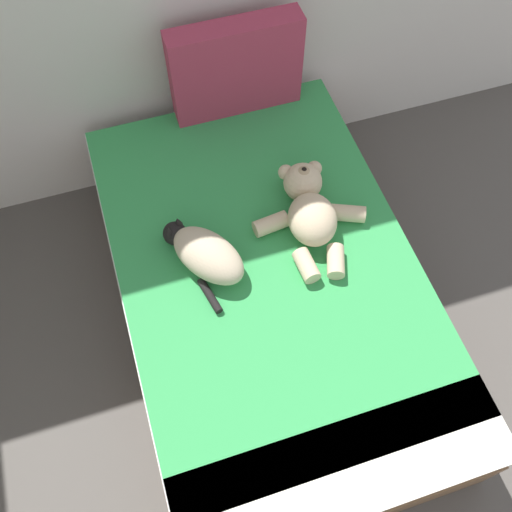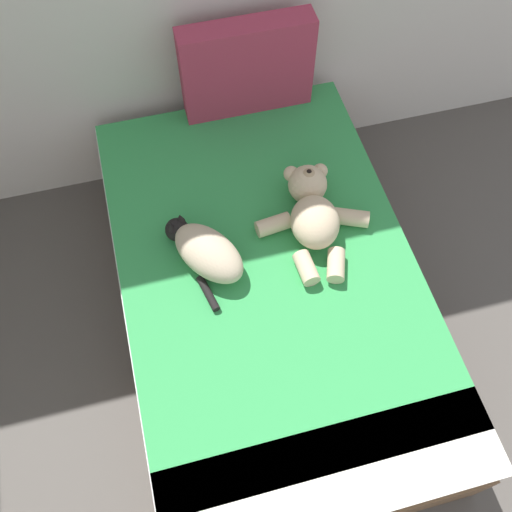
% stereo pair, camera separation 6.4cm
% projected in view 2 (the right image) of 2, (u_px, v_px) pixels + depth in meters
% --- Properties ---
extents(bed, '(1.25, 1.99, 0.51)m').
position_uv_depth(bed, '(267.00, 295.00, 2.57)').
color(bed, brown).
rests_on(bed, ground_plane).
extents(patterned_cushion, '(0.61, 0.12, 0.46)m').
position_uv_depth(patterned_cushion, '(247.00, 67.00, 2.62)').
color(patterned_cushion, '#A5334C').
rests_on(patterned_cushion, bed).
extents(cat, '(0.34, 0.44, 0.15)m').
position_uv_depth(cat, '(205.00, 251.00, 2.31)').
color(cat, '#C6B293').
rests_on(cat, bed).
extents(teddy_bear, '(0.49, 0.56, 0.18)m').
position_uv_depth(teddy_bear, '(313.00, 212.00, 2.40)').
color(teddy_bear, beige).
rests_on(teddy_bear, bed).
extents(cell_phone, '(0.16, 0.12, 0.01)m').
position_uv_depth(cell_phone, '(308.00, 179.00, 2.58)').
color(cell_phone, black).
rests_on(cell_phone, bed).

